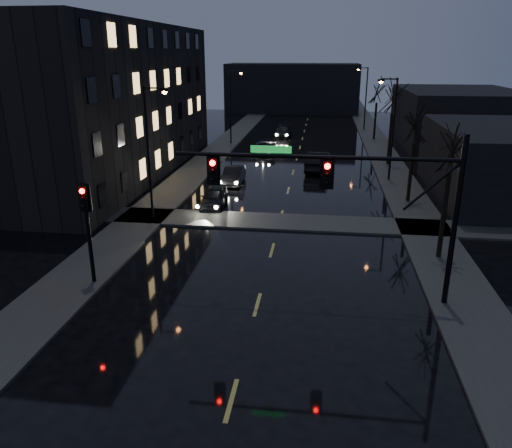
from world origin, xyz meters
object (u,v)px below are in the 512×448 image
(oncoming_car_a, at_px, (214,197))
(oncoming_car_d, at_px, (283,132))
(lead_car, at_px, (318,161))
(oncoming_car_c, at_px, (266,148))
(oncoming_car_b, at_px, (233,175))

(oncoming_car_a, distance_m, oncoming_car_d, 29.35)
(oncoming_car_a, distance_m, lead_car, 13.43)
(oncoming_car_a, height_order, oncoming_car_d, oncoming_car_a)
(oncoming_car_c, distance_m, oncoming_car_d, 10.68)
(oncoming_car_a, xyz_separation_m, oncoming_car_c, (1.33, 18.62, -0.03))
(oncoming_car_b, bearing_deg, oncoming_car_a, -92.38)
(oncoming_car_c, xyz_separation_m, oncoming_car_d, (0.94, 10.64, 0.03))
(oncoming_car_b, bearing_deg, oncoming_car_d, 84.49)
(oncoming_car_b, distance_m, oncoming_car_c, 12.44)
(oncoming_car_c, xyz_separation_m, lead_car, (5.43, -7.01, 0.22))
(lead_car, bearing_deg, oncoming_car_b, 45.14)
(oncoming_car_c, relative_size, lead_car, 0.88)
(oncoming_car_b, xyz_separation_m, oncoming_car_c, (1.12, 12.39, -0.04))
(oncoming_car_a, xyz_separation_m, oncoming_car_b, (0.21, 6.23, 0.01))
(oncoming_car_c, height_order, lead_car, lead_car)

